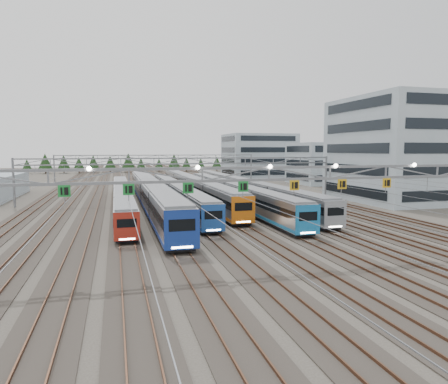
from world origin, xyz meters
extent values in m
plane|color=#47423A|center=(0.00, 0.00, 0.00)|extent=(400.00, 400.00, 0.00)
cube|color=#2D2823|center=(0.00, 100.00, 0.04)|extent=(54.00, 260.00, 0.08)
cube|color=brown|center=(-25.47, 100.00, 0.16)|extent=(0.08, 260.00, 0.16)
cube|color=brown|center=(25.47, 100.00, 0.16)|extent=(0.08, 260.00, 0.16)
cube|color=brown|center=(-0.72, 100.00, 0.16)|extent=(0.08, 260.00, 0.16)
cube|color=brown|center=(0.72, 100.00, 0.16)|extent=(0.08, 260.00, 0.16)
cube|color=black|center=(-11.25, 33.89, 0.40)|extent=(2.10, 50.48, 0.32)
cube|color=#A0A3A8|center=(-11.25, 33.89, 1.94)|extent=(2.47, 51.51, 2.78)
cube|color=black|center=(-11.25, 33.89, 2.27)|extent=(2.53, 51.26, 0.84)
cube|color=#A9271A|center=(-11.25, 33.89, 0.77)|extent=(2.52, 51.26, 0.31)
cube|color=slate|center=(-11.25, 33.89, 3.41)|extent=(2.22, 50.48, 0.22)
cube|color=#A9271A|center=(-11.25, 8.18, 1.94)|extent=(2.49, 0.12, 2.78)
cube|color=black|center=(-11.25, 8.15, 2.27)|extent=(1.85, 0.10, 0.84)
cube|color=white|center=(-11.25, 8.12, 0.73)|extent=(1.48, 0.06, 0.13)
cube|color=black|center=(-6.75, 34.20, 0.44)|extent=(2.63, 61.13, 0.40)
cube|color=#A0A3A8|center=(-6.75, 34.20, 2.37)|extent=(3.10, 62.38, 3.49)
cube|color=black|center=(-6.75, 34.20, 2.79)|extent=(3.16, 62.06, 1.05)
cube|color=navy|center=(-6.75, 34.20, 0.90)|extent=(3.15, 62.06, 0.39)
cube|color=slate|center=(-6.75, 34.20, 4.22)|extent=(2.79, 61.13, 0.28)
cube|color=navy|center=(-6.75, 3.06, 2.37)|extent=(3.12, 0.12, 3.49)
cube|color=black|center=(-6.75, 3.03, 2.79)|extent=(2.32, 0.10, 1.05)
cube|color=white|center=(-6.75, 3.00, 0.85)|extent=(1.86, 0.06, 0.17)
cube|color=black|center=(-2.25, 36.21, 0.41)|extent=(2.21, 51.38, 0.33)
cube|color=#A0A3A8|center=(-2.25, 36.21, 2.03)|extent=(2.60, 52.43, 2.93)
cube|color=black|center=(-2.25, 36.21, 2.38)|extent=(2.66, 52.17, 0.88)
cube|color=#1D4A9D|center=(-2.25, 36.21, 0.80)|extent=(2.65, 52.17, 0.33)
cube|color=slate|center=(-2.25, 36.21, 3.59)|extent=(2.34, 51.38, 0.23)
cube|color=#1D4A9D|center=(-2.25, 10.05, 2.03)|extent=(2.62, 0.12, 2.93)
cube|color=black|center=(-2.25, 10.02, 2.38)|extent=(1.95, 0.10, 0.88)
cube|color=white|center=(-2.25, 9.99, 0.75)|extent=(1.56, 0.06, 0.14)
cube|color=black|center=(2.25, 45.04, 0.43)|extent=(2.46, 61.74, 0.37)
cube|color=#A0A3A8|center=(2.25, 45.04, 2.23)|extent=(2.89, 63.00, 3.25)
cube|color=black|center=(2.25, 45.04, 2.62)|extent=(2.95, 62.69, 0.98)
cube|color=orange|center=(2.25, 45.04, 0.86)|extent=(2.94, 62.69, 0.36)
cube|color=slate|center=(2.25, 45.04, 3.95)|extent=(2.60, 61.74, 0.26)
cube|color=orange|center=(2.25, 13.58, 2.23)|extent=(2.91, 0.12, 3.25)
cube|color=black|center=(2.25, 13.55, 2.62)|extent=(2.17, 0.10, 0.98)
cube|color=white|center=(2.25, 13.52, 0.81)|extent=(1.73, 0.06, 0.15)
cube|color=black|center=(6.75, 33.64, 0.42)|extent=(2.33, 54.16, 0.35)
cube|color=#A0A3A8|center=(6.75, 33.64, 2.12)|extent=(2.74, 55.27, 3.08)
cube|color=black|center=(6.75, 33.64, 2.49)|extent=(2.80, 54.99, 0.93)
cube|color=#1A76B9|center=(6.75, 33.64, 0.83)|extent=(2.79, 54.99, 0.34)
cube|color=slate|center=(6.75, 33.64, 3.76)|extent=(2.46, 54.16, 0.24)
cube|color=#1A76B9|center=(6.75, 6.06, 2.12)|extent=(2.76, 0.12, 3.08)
cube|color=black|center=(6.75, 6.03, 2.49)|extent=(2.05, 0.10, 0.93)
cube|color=white|center=(6.75, 6.00, 0.78)|extent=(1.64, 0.06, 0.15)
cube|color=black|center=(11.25, 42.66, 0.41)|extent=(2.29, 67.44, 0.35)
cube|color=#A0A3A8|center=(11.25, 42.66, 2.10)|extent=(2.70, 68.81, 3.04)
cube|color=black|center=(11.25, 42.66, 2.46)|extent=(2.76, 68.47, 0.92)
cube|color=gray|center=(11.25, 42.66, 0.82)|extent=(2.75, 68.47, 0.34)
cube|color=slate|center=(11.25, 42.66, 3.71)|extent=(2.43, 67.44, 0.24)
cube|color=gray|center=(11.25, 8.30, 2.10)|extent=(2.72, 0.12, 3.04)
cube|color=black|center=(11.25, 8.27, 2.46)|extent=(2.02, 0.10, 0.92)
cube|color=white|center=(11.25, 8.24, 0.77)|extent=(1.62, 0.06, 0.14)
cube|color=slate|center=(0.00, 0.00, 7.80)|extent=(56.00, 0.22, 0.22)
cube|color=slate|center=(0.00, 0.00, 6.80)|extent=(56.00, 0.22, 0.22)
cube|color=#198130|center=(-15.75, -0.12, 6.30)|extent=(0.85, 0.06, 0.85)
cube|color=#198130|center=(-11.25, -0.12, 6.30)|extent=(0.85, 0.06, 0.85)
cube|color=#198130|center=(-6.75, -0.12, 6.30)|extent=(0.85, 0.06, 0.85)
cube|color=#198130|center=(-2.25, -0.12, 6.30)|extent=(0.85, 0.06, 0.85)
cube|color=gold|center=(2.25, -0.12, 6.30)|extent=(0.85, 0.06, 0.85)
cube|color=gold|center=(6.75, -0.12, 6.30)|extent=(0.85, 0.06, 0.85)
cube|color=gold|center=(11.25, -0.12, 6.30)|extent=(0.85, 0.06, 0.85)
cylinder|color=slate|center=(-28.00, 40.00, 4.00)|extent=(0.36, 0.36, 8.00)
cylinder|color=slate|center=(28.00, 40.00, 4.00)|extent=(0.36, 0.36, 8.00)
cube|color=slate|center=(0.00, 40.00, 7.80)|extent=(56.00, 0.22, 0.22)
cube|color=slate|center=(0.00, 40.00, 6.80)|extent=(56.00, 0.22, 0.22)
cylinder|color=slate|center=(-28.00, 85.00, 4.00)|extent=(0.36, 0.36, 8.00)
cylinder|color=slate|center=(28.00, 85.00, 4.00)|extent=(0.36, 0.36, 8.00)
cube|color=slate|center=(0.00, 85.00, 7.80)|extent=(56.00, 0.22, 0.22)
cube|color=slate|center=(0.00, 85.00, 6.80)|extent=(56.00, 0.22, 0.22)
cube|color=#95A7B2|center=(37.88, 31.87, 9.35)|extent=(18.00, 22.00, 18.70)
cube|color=#95A7B2|center=(42.50, 68.63, 5.60)|extent=(14.00, 16.00, 11.21)
cube|color=#95A7B2|center=(35.47, 98.57, 7.32)|extent=(22.00, 18.00, 14.63)
camera|label=1|loc=(-12.19, -30.58, 9.22)|focal=32.00mm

